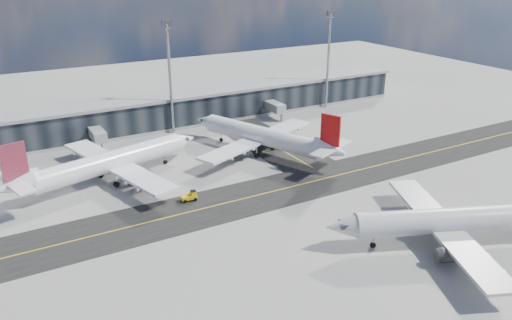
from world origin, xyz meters
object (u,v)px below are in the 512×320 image
(baggage_tug, at_px, (190,196))
(service_van, at_px, (223,127))
(airliner_near, at_px, (454,221))
(airliner_redtail, at_px, (264,137))
(airliner_af, at_px, (108,163))

(baggage_tug, xyz_separation_m, service_van, (24.24, 35.71, -0.22))
(airliner_near, bearing_deg, service_van, 28.43)
(airliner_redtail, distance_m, service_van, 21.33)
(airliner_near, relative_size, service_van, 7.61)
(airliner_near, height_order, baggage_tug, airliner_near)
(airliner_redtail, relative_size, service_van, 7.95)
(airliner_af, relative_size, service_van, 8.27)
(airliner_redtail, bearing_deg, service_van, 68.99)
(airliner_af, bearing_deg, service_van, 104.00)
(airliner_near, xyz_separation_m, service_van, (-6.44, 70.64, -3.32))
(airliner_near, xyz_separation_m, baggage_tug, (-30.68, 34.93, -3.10))
(airliner_af, xyz_separation_m, baggage_tug, (11.06, -16.20, -3.31))
(airliner_redtail, distance_m, baggage_tug, 28.89)
(airliner_af, distance_m, airliner_redtail, 35.76)
(airliner_redtail, bearing_deg, baggage_tug, -171.44)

